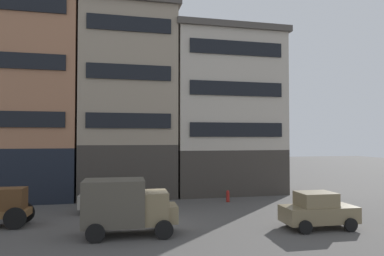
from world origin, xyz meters
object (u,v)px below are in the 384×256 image
(sedan_dark, at_px, (318,210))
(delivery_truck_near, at_px, (127,205))
(cargo_wagon, at_px, (0,204))
(fire_hydrant_curbside, at_px, (228,196))
(sedan_light, at_px, (111,197))

(sedan_dark, bearing_deg, delivery_truck_near, 174.58)
(cargo_wagon, distance_m, fire_hydrant_curbside, 14.28)
(cargo_wagon, bearing_deg, sedan_light, 23.15)
(fire_hydrant_curbside, bearing_deg, cargo_wagon, -163.58)
(delivery_truck_near, relative_size, fire_hydrant_curbside, 5.31)
(delivery_truck_near, distance_m, fire_hydrant_curbside, 10.24)
(cargo_wagon, height_order, fire_hydrant_curbside, cargo_wagon)
(sedan_dark, distance_m, sedan_light, 12.00)
(delivery_truck_near, xyz_separation_m, fire_hydrant_curbside, (7.38, 7.03, -1.00))
(cargo_wagon, relative_size, delivery_truck_near, 0.68)
(delivery_truck_near, relative_size, sedan_light, 1.16)
(sedan_dark, height_order, sedan_light, same)
(cargo_wagon, distance_m, sedan_light, 6.03)
(sedan_light, bearing_deg, sedan_dark, -31.50)
(sedan_dark, relative_size, fire_hydrant_curbside, 4.52)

